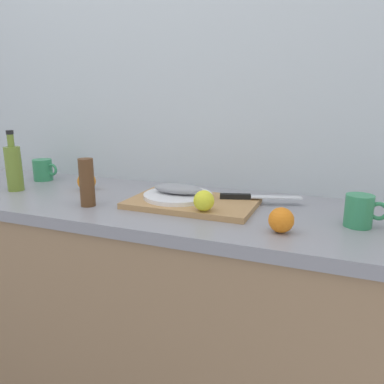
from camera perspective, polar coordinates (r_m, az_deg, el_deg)
back_wall at (r=1.66m, az=-3.02°, el=13.39°), size 3.20×0.05×2.50m
kitchen_counter at (r=1.60m, az=-7.73°, el=-16.89°), size 2.00×0.60×0.90m
cutting_board at (r=1.32m, az=-0.00°, el=-1.68°), size 0.45×0.28×0.02m
white_plate at (r=1.35m, az=-2.16°, el=-0.55°), size 0.25×0.25×0.01m
fish_fillet at (r=1.35m, az=-2.17°, el=0.50°), size 0.19×0.08×0.04m
chef_knife at (r=1.35m, az=8.90°, el=-0.71°), size 0.29×0.11×0.02m
lemon_0 at (r=1.19m, az=1.83°, el=-1.34°), size 0.07×0.07×0.07m
olive_oil_bottle at (r=1.69m, az=-25.67°, el=3.47°), size 0.06×0.06×0.25m
coffee_mug_0 at (r=1.86m, az=-21.86°, el=3.18°), size 0.13×0.09×0.10m
coffee_mug_1 at (r=1.20m, az=24.36°, el=-2.65°), size 0.12×0.08×0.10m
orange_0 at (r=1.08m, az=13.53°, el=-4.20°), size 0.07×0.07×0.07m
orange_3 at (r=1.60m, az=-15.87°, el=1.58°), size 0.08×0.08×0.08m
pepper_mill at (r=1.35m, az=-15.83°, el=1.42°), size 0.05×0.05×0.17m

